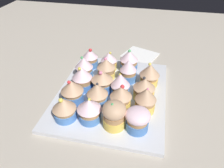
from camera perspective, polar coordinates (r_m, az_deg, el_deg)
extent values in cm
cube|color=#B2A899|center=(66.61, 0.00, -3.94)|extent=(180.00, 180.00, 3.00)
cube|color=silver|center=(65.27, 0.00, -2.54)|extent=(39.01, 32.36, 1.20)
cylinder|color=#477AC6|center=(53.53, 6.76, -10.96)|extent=(5.59, 5.59, 2.59)
cylinder|color=#AD7F51|center=(52.22, 6.90, -9.62)|extent=(5.06, 5.06, 1.01)
ellipsoid|color=silver|center=(51.14, 7.02, -8.44)|extent=(6.19, 6.19, 3.39)
cylinder|color=#EFC651|center=(58.51, 8.83, -6.09)|extent=(5.40, 5.40, 2.65)
cylinder|color=#AD7F51|center=(57.19, 9.01, -4.62)|extent=(5.17, 5.17, 1.34)
cone|color=tan|center=(55.63, 9.24, -2.72)|extent=(5.78, 5.78, 3.55)
sphere|color=pink|center=(54.62, 9.67, -1.36)|extent=(0.64, 0.64, 0.64)
cylinder|color=#EFC651|center=(62.68, 8.50, -2.75)|extent=(6.14, 6.14, 2.51)
cylinder|color=#AD7F51|center=(61.53, 8.66, -1.41)|extent=(5.66, 5.66, 1.21)
cone|color=tan|center=(60.29, 8.83, 0.15)|extent=(6.34, 6.34, 2.95)
sphere|color=#333338|center=(59.70, 8.65, 1.35)|extent=(0.85, 0.85, 0.85)
cylinder|color=#EFC651|center=(68.24, 9.89, 0.69)|extent=(5.66, 5.66, 2.36)
cylinder|color=#AD7F51|center=(67.19, 10.05, 1.97)|extent=(5.17, 5.17, 1.35)
cone|color=tan|center=(65.79, 10.28, 3.81)|extent=(6.31, 6.31, 3.78)
sphere|color=#EAD64C|center=(65.16, 10.20, 5.28)|extent=(0.96, 0.96, 0.96)
cylinder|color=#EFC651|center=(53.89, 0.56, -10.12)|extent=(5.61, 5.61, 2.71)
cylinder|color=#AD7F51|center=(52.43, 0.58, -8.59)|extent=(5.37, 5.37, 1.35)
ellipsoid|color=tan|center=(51.05, 0.59, -7.03)|extent=(5.95, 5.95, 4.33)
sphere|color=#4CB266|center=(49.42, 0.05, -5.54)|extent=(0.68, 0.68, 0.68)
cylinder|color=#EFC651|center=(58.76, 2.36, -5.45)|extent=(5.44, 5.44, 2.53)
cylinder|color=#AD7F51|center=(57.41, 2.41, -3.92)|extent=(4.91, 4.91, 1.57)
cone|color=tan|center=(55.90, 2.47, -2.08)|extent=(6.01, 6.01, 3.17)
sphere|color=red|center=(55.28, 2.82, -0.74)|extent=(1.14, 1.14, 1.14)
cylinder|color=#477AC6|center=(63.13, 2.19, -1.98)|extent=(5.60, 5.60, 2.51)
cylinder|color=#AD7F51|center=(62.03, 2.23, -0.68)|extent=(5.05, 5.05, 1.09)
cone|color=silver|center=(60.56, 2.29, 1.20)|extent=(5.71, 5.71, 3.90)
sphere|color=#EAD64C|center=(59.45, 2.12, 2.63)|extent=(0.61, 0.61, 0.61)
cylinder|color=#477AC6|center=(69.17, 4.31, 1.88)|extent=(5.42, 5.42, 2.66)
cylinder|color=#AD7F51|center=(68.03, 4.39, 3.29)|extent=(5.05, 5.05, 1.40)
cone|color=silver|center=(66.70, 4.49, 5.09)|extent=(5.43, 5.43, 3.60)
cylinder|color=#477AC6|center=(74.47, 4.52, 4.69)|extent=(6.11, 6.11, 2.78)
cylinder|color=#AD7F51|center=(73.40, 4.60, 6.07)|extent=(5.73, 5.73, 1.38)
cone|color=silver|center=(72.19, 4.70, 7.75)|extent=(6.15, 6.15, 3.54)
sphere|color=#4CB266|center=(71.41, 4.75, 8.88)|extent=(1.04, 1.04, 1.04)
cylinder|color=#477AC6|center=(55.79, -5.97, -8.68)|extent=(5.78, 5.78, 2.24)
cylinder|color=#AD7F51|center=(54.48, -6.09, -7.28)|extent=(5.37, 5.37, 1.52)
cone|color=silver|center=(52.98, -6.24, -5.55)|extent=(6.30, 6.30, 2.90)
sphere|color=#EAD64C|center=(52.39, -6.19, -4.19)|extent=(0.86, 0.86, 0.86)
cylinder|color=#477AC6|center=(59.97, -3.89, -4.47)|extent=(5.74, 5.74, 2.55)
cylinder|color=#AD7F51|center=(58.79, -3.96, -3.12)|extent=(5.20, 5.20, 1.10)
cone|color=tan|center=(57.37, -4.05, -1.37)|extent=(5.99, 5.99, 3.46)
sphere|color=#333338|center=(56.47, -4.03, -0.01)|extent=(0.75, 0.75, 0.75)
cylinder|color=#477AC6|center=(64.49, -2.65, -0.88)|extent=(5.90, 5.90, 2.80)
cylinder|color=#AD7F51|center=(63.25, -2.70, 0.62)|extent=(5.24, 5.24, 1.36)
cone|color=tan|center=(61.99, -2.76, 2.25)|extent=(6.54, 6.54, 2.99)
sphere|color=pink|center=(60.85, -3.11, 3.02)|extent=(1.10, 1.10, 1.10)
cylinder|color=#EFC651|center=(70.61, -1.54, 2.61)|extent=(5.82, 5.82, 2.29)
cylinder|color=#AD7F51|center=(69.55, -1.56, 3.93)|extent=(5.59, 5.59, 1.57)
cone|color=tan|center=(68.35, -1.59, 5.54)|extent=(6.09, 6.09, 3.01)
sphere|color=pink|center=(68.19, -1.78, 6.77)|extent=(1.06, 1.06, 1.06)
cylinder|color=#EFC651|center=(75.05, -0.83, 4.88)|extent=(5.43, 5.43, 2.33)
cylinder|color=#AD7F51|center=(74.18, -0.84, 6.00)|extent=(5.06, 5.06, 1.07)
cone|color=silver|center=(73.13, -0.86, 7.42)|extent=(5.54, 5.54, 3.13)
sphere|color=#EAD64C|center=(72.41, -0.49, 8.40)|extent=(0.84, 0.84, 0.84)
cylinder|color=#477AC6|center=(57.31, -12.47, -8.05)|extent=(5.94, 5.94, 2.21)
cylinder|color=#AD7F51|center=(56.19, -12.68, -6.86)|extent=(5.34, 5.34, 1.07)
cone|color=tan|center=(54.76, -12.98, -5.21)|extent=(6.20, 6.20, 3.26)
sphere|color=#EAD64C|center=(53.67, -13.70, -4.28)|extent=(1.17, 1.17, 1.17)
cylinder|color=#477AC6|center=(61.68, -10.46, -3.60)|extent=(6.03, 6.03, 2.79)
cylinder|color=#AD7F51|center=(60.48, -10.65, -2.21)|extent=(5.61, 5.61, 1.04)
cone|color=tan|center=(59.14, -10.89, -0.53)|extent=(6.42, 6.42, 3.39)
sphere|color=red|center=(58.03, -11.58, 0.47)|extent=(0.97, 0.97, 0.97)
cylinder|color=#477AC6|center=(66.12, -7.93, -0.41)|extent=(6.09, 6.09, 2.35)
cylinder|color=#AD7F51|center=(64.96, -8.08, 0.97)|extent=(5.82, 5.82, 1.59)
cone|color=silver|center=(63.45, -8.28, 2.96)|extent=(6.15, 6.15, 3.82)
sphere|color=#EAD64C|center=(62.21, -8.82, 4.10)|extent=(0.97, 0.97, 0.97)
cylinder|color=#477AC6|center=(71.52, -7.38, 2.88)|extent=(5.62, 5.62, 2.51)
cylinder|color=#AD7F51|center=(70.51, -7.50, 4.14)|extent=(5.10, 5.10, 1.24)
cone|color=silver|center=(69.30, -7.65, 5.78)|extent=(5.85, 5.85, 3.44)
sphere|color=#4CB266|center=(68.84, -8.13, 7.03)|extent=(0.97, 0.97, 0.97)
cylinder|color=#477AC6|center=(76.73, -5.83, 5.57)|extent=(5.34, 5.34, 2.59)
cylinder|color=#AD7F51|center=(75.77, -5.92, 6.81)|extent=(4.96, 4.96, 1.24)
cone|color=silver|center=(74.73, -6.02, 8.24)|extent=(5.48, 5.48, 3.06)
sphere|color=red|center=(73.88, -5.89, 9.09)|extent=(1.19, 1.19, 1.19)
cube|color=white|center=(87.34, 7.63, 7.87)|extent=(14.69, 15.69, 0.60)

